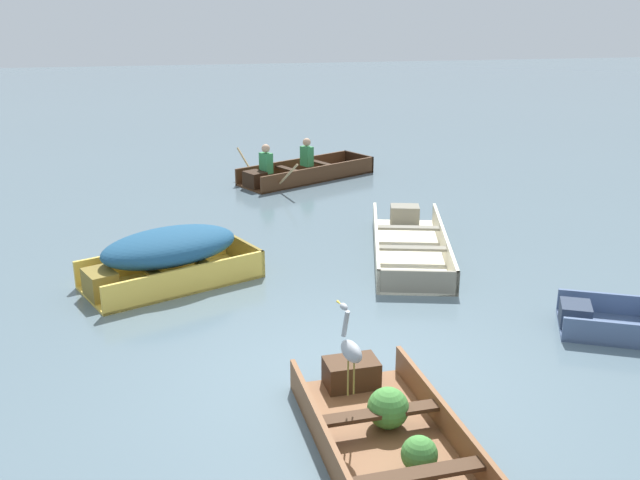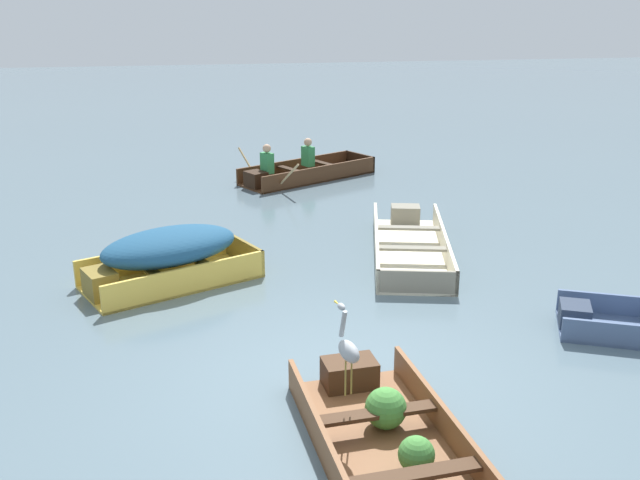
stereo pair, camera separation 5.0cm
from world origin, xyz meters
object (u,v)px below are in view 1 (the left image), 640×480
Objects in this scene: rowboat_dark_varnish_with_crew at (300,172)px; heron_on_dinghy at (351,348)px; skiff_cream_near_moored at (409,243)px; dinghy_wooden_brown_foreground at (393,441)px; skiff_yellow_mid_moored at (168,253)px.

heron_on_dinghy reaches higher than rowboat_dark_varnish_with_crew.
heron_on_dinghy reaches higher than skiff_cream_near_moored.
dinghy_wooden_brown_foreground is 5.50m from skiff_cream_near_moored.
rowboat_dark_varnish_with_crew is at bearing 82.69° from heron_on_dinghy.
skiff_cream_near_moored is at bearing -79.75° from rowboat_dark_varnish_with_crew.
dinghy_wooden_brown_foreground is at bearing -49.32° from heron_on_dinghy.
heron_on_dinghy reaches higher than dinghy_wooden_brown_foreground.
heron_on_dinghy is at bearing -68.77° from skiff_yellow_mid_moored.
rowboat_dark_varnish_with_crew is at bearing 84.66° from dinghy_wooden_brown_foreground.
heron_on_dinghy is (-2.18, -4.82, 0.78)m from skiff_cream_near_moored.
heron_on_dinghy is (-0.31, 0.36, 0.77)m from dinghy_wooden_brown_foreground.
dinghy_wooden_brown_foreground is at bearing -95.34° from rowboat_dark_varnish_with_crew.
dinghy_wooden_brown_foreground is 3.71× the size of heron_on_dinghy.
dinghy_wooden_brown_foreground reaches higher than skiff_cream_near_moored.
skiff_cream_near_moored is 1.09× the size of rowboat_dark_varnish_with_crew.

